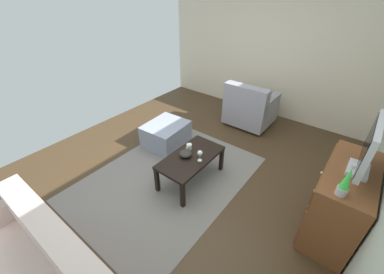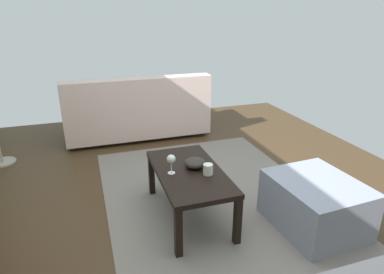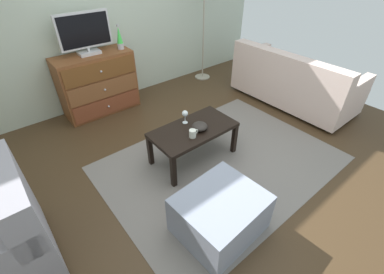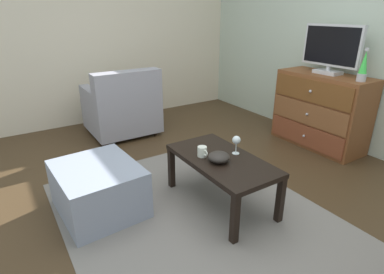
{
  "view_description": "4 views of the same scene",
  "coord_description": "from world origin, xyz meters",
  "px_view_note": "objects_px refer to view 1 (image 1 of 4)",
  "views": [
    {
      "loc": [
        2.0,
        1.66,
        2.4
      ],
      "look_at": [
        -0.08,
        0.03,
        0.66
      ],
      "focal_mm": 22.17,
      "sensor_mm": 36.0,
      "label": 1
    },
    {
      "loc": [
        -2.25,
        0.81,
        1.63
      ],
      "look_at": [
        -0.08,
        0.09,
        0.74
      ],
      "focal_mm": 31.09,
      "sensor_mm": 36.0,
      "label": 2
    },
    {
      "loc": [
        -1.51,
        -1.75,
        2.06
      ],
      "look_at": [
        -0.2,
        -0.14,
        0.53
      ],
      "focal_mm": 24.52,
      "sensor_mm": 36.0,
      "label": 3
    },
    {
      "loc": [
        1.78,
        -1.33,
        1.53
      ],
      "look_at": [
        -0.23,
        -0.05,
        0.55
      ],
      "focal_mm": 29.1,
      "sensor_mm": 36.0,
      "label": 4
    }
  ],
  "objects_px": {
    "tv": "(368,148)",
    "wine_glass": "(200,153)",
    "armchair": "(250,108)",
    "lava_lamp": "(346,182)",
    "ottoman": "(166,134)",
    "coffee_table": "(191,159)",
    "dresser": "(339,201)",
    "bowl_decorative": "(186,154)",
    "mug": "(189,147)"
  },
  "relations": [
    {
      "from": "coffee_table",
      "to": "bowl_decorative",
      "type": "relative_size",
      "value": 5.56
    },
    {
      "from": "dresser",
      "to": "bowl_decorative",
      "type": "relative_size",
      "value": 6.1
    },
    {
      "from": "armchair",
      "to": "ottoman",
      "type": "distance_m",
      "value": 1.73
    },
    {
      "from": "ottoman",
      "to": "tv",
      "type": "bearing_deg",
      "value": 88.39
    },
    {
      "from": "dresser",
      "to": "bowl_decorative",
      "type": "distance_m",
      "value": 1.84
    },
    {
      "from": "armchair",
      "to": "ottoman",
      "type": "height_order",
      "value": "armchair"
    },
    {
      "from": "dresser",
      "to": "bowl_decorative",
      "type": "height_order",
      "value": "dresser"
    },
    {
      "from": "mug",
      "to": "wine_glass",
      "type": "bearing_deg",
      "value": 68.52
    },
    {
      "from": "lava_lamp",
      "to": "wine_glass",
      "type": "relative_size",
      "value": 2.1
    },
    {
      "from": "dresser",
      "to": "mug",
      "type": "bearing_deg",
      "value": -82.27
    },
    {
      "from": "lava_lamp",
      "to": "armchair",
      "type": "bearing_deg",
      "value": -138.62
    },
    {
      "from": "wine_glass",
      "to": "bowl_decorative",
      "type": "relative_size",
      "value": 0.91
    },
    {
      "from": "coffee_table",
      "to": "bowl_decorative",
      "type": "xyz_separation_m",
      "value": [
        0.04,
        -0.06,
        0.09
      ]
    },
    {
      "from": "dresser",
      "to": "lava_lamp",
      "type": "distance_m",
      "value": 0.72
    },
    {
      "from": "dresser",
      "to": "tv",
      "type": "height_order",
      "value": "tv"
    },
    {
      "from": "mug",
      "to": "coffee_table",
      "type": "bearing_deg",
      "value": 47.68
    },
    {
      "from": "lava_lamp",
      "to": "ottoman",
      "type": "relative_size",
      "value": 0.47
    },
    {
      "from": "tv",
      "to": "ottoman",
      "type": "bearing_deg",
      "value": -91.61
    },
    {
      "from": "dresser",
      "to": "armchair",
      "type": "height_order",
      "value": "armchair"
    },
    {
      "from": "lava_lamp",
      "to": "bowl_decorative",
      "type": "height_order",
      "value": "lava_lamp"
    },
    {
      "from": "tv",
      "to": "coffee_table",
      "type": "xyz_separation_m",
      "value": [
        0.37,
        -1.76,
        -0.77
      ]
    },
    {
      "from": "tv",
      "to": "lava_lamp",
      "type": "bearing_deg",
      "value": -8.85
    },
    {
      "from": "lava_lamp",
      "to": "mug",
      "type": "xyz_separation_m",
      "value": [
        -0.17,
        -1.81,
        -0.54
      ]
    },
    {
      "from": "wine_glass",
      "to": "armchair",
      "type": "height_order",
      "value": "armchair"
    },
    {
      "from": "dresser",
      "to": "lava_lamp",
      "type": "xyz_separation_m",
      "value": [
        0.42,
        -0.04,
        0.58
      ]
    },
    {
      "from": "tv",
      "to": "mug",
      "type": "xyz_separation_m",
      "value": [
        0.26,
        -1.88,
        -0.67
      ]
    },
    {
      "from": "mug",
      "to": "ottoman",
      "type": "bearing_deg",
      "value": -113.43
    },
    {
      "from": "lava_lamp",
      "to": "bowl_decorative",
      "type": "bearing_deg",
      "value": -90.83
    },
    {
      "from": "lava_lamp",
      "to": "armchair",
      "type": "relative_size",
      "value": 0.38
    },
    {
      "from": "coffee_table",
      "to": "ottoman",
      "type": "bearing_deg",
      "value": -116.4
    },
    {
      "from": "coffee_table",
      "to": "armchair",
      "type": "xyz_separation_m",
      "value": [
        -1.97,
        -0.1,
        -0.01
      ]
    },
    {
      "from": "tv",
      "to": "lava_lamp",
      "type": "distance_m",
      "value": 0.46
    },
    {
      "from": "tv",
      "to": "wine_glass",
      "type": "bearing_deg",
      "value": -77.25
    },
    {
      "from": "armchair",
      "to": "tv",
      "type": "bearing_deg",
      "value": 49.26
    },
    {
      "from": "coffee_table",
      "to": "mug",
      "type": "bearing_deg",
      "value": -132.32
    },
    {
      "from": "tv",
      "to": "armchair",
      "type": "relative_size",
      "value": 0.8
    },
    {
      "from": "dresser",
      "to": "coffee_table",
      "type": "height_order",
      "value": "dresser"
    },
    {
      "from": "bowl_decorative",
      "to": "lava_lamp",
      "type": "bearing_deg",
      "value": 89.17
    },
    {
      "from": "mug",
      "to": "bowl_decorative",
      "type": "bearing_deg",
      "value": 21.82
    },
    {
      "from": "wine_glass",
      "to": "ottoman",
      "type": "xyz_separation_m",
      "value": [
        -0.44,
        -1.04,
        -0.34
      ]
    },
    {
      "from": "coffee_table",
      "to": "armchair",
      "type": "relative_size",
      "value": 1.11
    },
    {
      "from": "coffee_table",
      "to": "ottoman",
      "type": "distance_m",
      "value": 1.01
    },
    {
      "from": "lava_lamp",
      "to": "bowl_decorative",
      "type": "relative_size",
      "value": 1.92
    },
    {
      "from": "lava_lamp",
      "to": "tv",
      "type": "bearing_deg",
      "value": 171.15
    },
    {
      "from": "lava_lamp",
      "to": "ottoman",
      "type": "xyz_separation_m",
      "value": [
        -0.51,
        -2.59,
        -0.81
      ]
    },
    {
      "from": "dresser",
      "to": "ottoman",
      "type": "xyz_separation_m",
      "value": [
        -0.08,
        -2.63,
        -0.23
      ]
    },
    {
      "from": "armchair",
      "to": "ottoman",
      "type": "relative_size",
      "value": 1.23
    },
    {
      "from": "dresser",
      "to": "wine_glass",
      "type": "bearing_deg",
      "value": -77.38
    },
    {
      "from": "lava_lamp",
      "to": "bowl_decorative",
      "type": "distance_m",
      "value": 1.84
    },
    {
      "from": "lava_lamp",
      "to": "ottoman",
      "type": "height_order",
      "value": "lava_lamp"
    }
  ]
}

